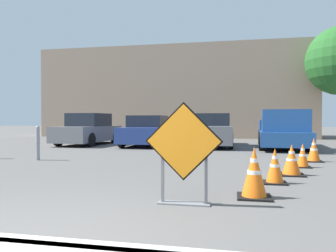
{
  "coord_description": "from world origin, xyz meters",
  "views": [
    {
      "loc": [
        2.1,
        -2.59,
        1.2
      ],
      "look_at": [
        -0.33,
        9.31,
        0.98
      ],
      "focal_mm": 35.0,
      "sensor_mm": 36.0,
      "label": 1
    }
  ],
  "objects_px": {
    "traffic_cone_fifth": "(314,150)",
    "parked_car_nearest": "(88,130)",
    "pickup_truck": "(283,131)",
    "traffic_cone_nearest": "(254,173)",
    "traffic_cone_second": "(275,166)",
    "traffic_cone_third": "(292,160)",
    "parked_car_second": "(148,131)",
    "traffic_cone_fourth": "(303,156)",
    "parked_car_third": "(212,131)",
    "road_closed_sign": "(184,150)",
    "bollard_nearest": "(38,142)"
  },
  "relations": [
    {
      "from": "traffic_cone_fifth",
      "to": "parked_car_nearest",
      "type": "relative_size",
      "value": 0.17
    },
    {
      "from": "parked_car_nearest",
      "to": "pickup_truck",
      "type": "distance_m",
      "value": 9.05
    },
    {
      "from": "traffic_cone_nearest",
      "to": "pickup_truck",
      "type": "height_order",
      "value": "pickup_truck"
    },
    {
      "from": "traffic_cone_second",
      "to": "pickup_truck",
      "type": "xyz_separation_m",
      "value": [
        1.24,
        8.06,
        0.39
      ]
    },
    {
      "from": "traffic_cone_nearest",
      "to": "traffic_cone_second",
      "type": "xyz_separation_m",
      "value": [
        0.45,
        1.26,
        -0.06
      ]
    },
    {
      "from": "traffic_cone_third",
      "to": "parked_car_nearest",
      "type": "height_order",
      "value": "parked_car_nearest"
    },
    {
      "from": "traffic_cone_fifth",
      "to": "parked_car_second",
      "type": "height_order",
      "value": "parked_car_second"
    },
    {
      "from": "pickup_truck",
      "to": "traffic_cone_fourth",
      "type": "bearing_deg",
      "value": 90.5
    },
    {
      "from": "traffic_cone_nearest",
      "to": "parked_car_nearest",
      "type": "relative_size",
      "value": 0.19
    },
    {
      "from": "traffic_cone_nearest",
      "to": "parked_car_third",
      "type": "distance_m",
      "value": 9.97
    },
    {
      "from": "traffic_cone_fourth",
      "to": "pickup_truck",
      "type": "bearing_deg",
      "value": 87.02
    },
    {
      "from": "road_closed_sign",
      "to": "parked_car_third",
      "type": "relative_size",
      "value": 0.32
    },
    {
      "from": "road_closed_sign",
      "to": "traffic_cone_second",
      "type": "bearing_deg",
      "value": 52.58
    },
    {
      "from": "parked_car_second",
      "to": "parked_car_third",
      "type": "height_order",
      "value": "parked_car_third"
    },
    {
      "from": "pickup_truck",
      "to": "parked_car_second",
      "type": "bearing_deg",
      "value": -0.0
    },
    {
      "from": "road_closed_sign",
      "to": "traffic_cone_fourth",
      "type": "relative_size",
      "value": 2.36
    },
    {
      "from": "traffic_cone_third",
      "to": "road_closed_sign",
      "type": "bearing_deg",
      "value": -123.26
    },
    {
      "from": "road_closed_sign",
      "to": "traffic_cone_nearest",
      "type": "xyz_separation_m",
      "value": [
        1.0,
        0.64,
        -0.4
      ]
    },
    {
      "from": "road_closed_sign",
      "to": "parked_car_second",
      "type": "bearing_deg",
      "value": 107.84
    },
    {
      "from": "parked_car_nearest",
      "to": "traffic_cone_third",
      "type": "bearing_deg",
      "value": 141.92
    },
    {
      "from": "traffic_cone_third",
      "to": "parked_car_second",
      "type": "relative_size",
      "value": 0.16
    },
    {
      "from": "traffic_cone_nearest",
      "to": "parked_car_third",
      "type": "bearing_deg",
      "value": 97.54
    },
    {
      "from": "traffic_cone_second",
      "to": "bollard_nearest",
      "type": "relative_size",
      "value": 0.65
    },
    {
      "from": "traffic_cone_nearest",
      "to": "traffic_cone_fourth",
      "type": "height_order",
      "value": "traffic_cone_nearest"
    },
    {
      "from": "traffic_cone_second",
      "to": "traffic_cone_fourth",
      "type": "bearing_deg",
      "value": 67.92
    },
    {
      "from": "parked_car_second",
      "to": "parked_car_third",
      "type": "distance_m",
      "value": 3.03
    },
    {
      "from": "traffic_cone_fourth",
      "to": "parked_car_third",
      "type": "xyz_separation_m",
      "value": [
        -2.7,
        6.3,
        0.4
      ]
    },
    {
      "from": "parked_car_second",
      "to": "pickup_truck",
      "type": "distance_m",
      "value": 6.03
    },
    {
      "from": "road_closed_sign",
      "to": "bollard_nearest",
      "type": "relative_size",
      "value": 1.41
    },
    {
      "from": "parked_car_nearest",
      "to": "parked_car_third",
      "type": "bearing_deg",
      "value": -174.65
    },
    {
      "from": "traffic_cone_nearest",
      "to": "parked_car_nearest",
      "type": "height_order",
      "value": "parked_car_nearest"
    },
    {
      "from": "parked_car_nearest",
      "to": "parked_car_second",
      "type": "bearing_deg",
      "value": -176.93
    },
    {
      "from": "traffic_cone_third",
      "to": "traffic_cone_fifth",
      "type": "bearing_deg",
      "value": 68.3
    },
    {
      "from": "parked_car_nearest",
      "to": "parked_car_second",
      "type": "xyz_separation_m",
      "value": [
        3.02,
        -0.04,
        -0.03
      ]
    },
    {
      "from": "parked_car_nearest",
      "to": "bollard_nearest",
      "type": "xyz_separation_m",
      "value": [
        1.27,
        -6.14,
        -0.15
      ]
    },
    {
      "from": "pickup_truck",
      "to": "bollard_nearest",
      "type": "bearing_deg",
      "value": 39.87
    },
    {
      "from": "traffic_cone_third",
      "to": "parked_car_third",
      "type": "relative_size",
      "value": 0.15
    },
    {
      "from": "road_closed_sign",
      "to": "traffic_cone_third",
      "type": "distance_m",
      "value": 3.53
    },
    {
      "from": "road_closed_sign",
      "to": "traffic_cone_fifth",
      "type": "distance_m",
      "value": 6.26
    },
    {
      "from": "parked_car_third",
      "to": "road_closed_sign",
      "type": "bearing_deg",
      "value": 89.83
    },
    {
      "from": "traffic_cone_fourth",
      "to": "traffic_cone_fifth",
      "type": "relative_size",
      "value": 0.89
    },
    {
      "from": "parked_car_second",
      "to": "pickup_truck",
      "type": "height_order",
      "value": "pickup_truck"
    },
    {
      "from": "parked_car_third",
      "to": "bollard_nearest",
      "type": "bearing_deg",
      "value": 51.0
    },
    {
      "from": "traffic_cone_fifth",
      "to": "parked_car_second",
      "type": "bearing_deg",
      "value": 142.4
    },
    {
      "from": "road_closed_sign",
      "to": "bollard_nearest",
      "type": "height_order",
      "value": "road_closed_sign"
    },
    {
      "from": "parked_car_third",
      "to": "pickup_truck",
      "type": "distance_m",
      "value": 3.05
    },
    {
      "from": "parked_car_third",
      "to": "traffic_cone_third",
      "type": "bearing_deg",
      "value": 104.52
    },
    {
      "from": "traffic_cone_fourth",
      "to": "pickup_truck",
      "type": "distance_m",
      "value": 5.76
    },
    {
      "from": "traffic_cone_fifth",
      "to": "traffic_cone_fourth",
      "type": "bearing_deg",
      "value": -113.24
    },
    {
      "from": "traffic_cone_fourth",
      "to": "traffic_cone_second",
      "type": "bearing_deg",
      "value": -112.08
    }
  ]
}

